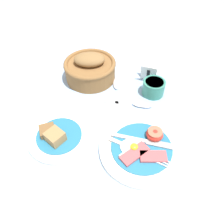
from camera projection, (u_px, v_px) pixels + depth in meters
ground_plane at (108, 144)px, 0.66m from camera, size 3.00×3.00×0.00m
breakfast_plate at (142, 147)px, 0.64m from camera, size 0.25×0.25×0.04m
bread_plate at (58, 136)px, 0.67m from camera, size 0.19×0.19×0.05m
sugar_cup at (154, 87)px, 0.80m from camera, size 0.08×0.08×0.06m
bread_basket at (90, 68)px, 0.85m from camera, size 0.20×0.20×0.11m
number_card at (149, 72)px, 0.85m from camera, size 0.06×0.05×0.07m
teaspoon_by_saucer at (117, 88)px, 0.83m from camera, size 0.08×0.19×0.01m
teaspoon_near_cup at (135, 104)px, 0.77m from camera, size 0.19×0.05×0.01m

